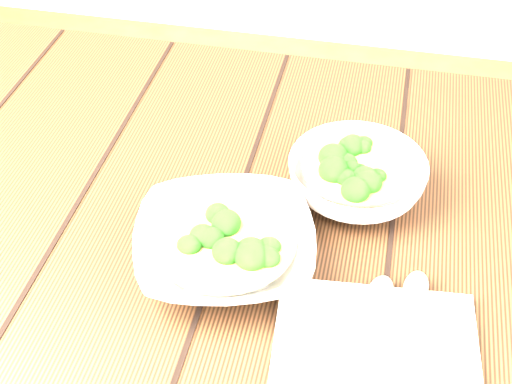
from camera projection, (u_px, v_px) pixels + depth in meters
The scene contains 7 objects.
table at pixel (247, 282), 0.98m from camera, with size 1.20×0.80×0.75m.
soup_bowl_front at pixel (225, 246), 0.82m from camera, with size 0.26×0.26×0.06m.
soup_bowl_back at pixel (357, 177), 0.91m from camera, with size 0.18×0.18×0.06m.
trivet at pixel (345, 175), 0.94m from camera, with size 0.10×0.10×0.02m, color black.
napkin at pixel (375, 353), 0.74m from camera, with size 0.21×0.17×0.01m, color beige.
spoon_left at pixel (372, 315), 0.77m from camera, with size 0.04×0.18×0.01m.
spoon_right at pixel (410, 310), 0.77m from camera, with size 0.04×0.18×0.01m.
Camera 1 is at (0.15, -0.62, 1.38)m, focal length 50.00 mm.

